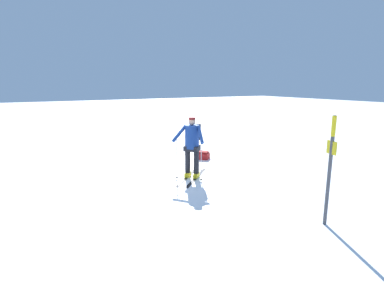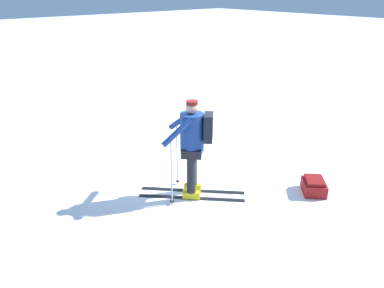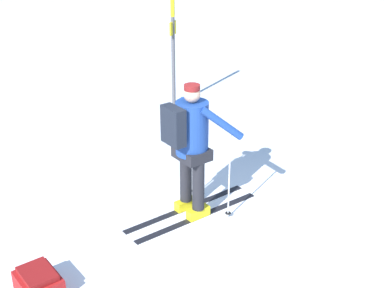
{
  "view_description": "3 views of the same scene",
  "coord_description": "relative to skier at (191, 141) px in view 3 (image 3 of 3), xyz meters",
  "views": [
    {
      "loc": [
        3.28,
        7.78,
        2.62
      ],
      "look_at": [
        -0.66,
        0.69,
        0.96
      ],
      "focal_mm": 28.0,
      "sensor_mm": 36.0,
      "label": 1
    },
    {
      "loc": [
        -4.96,
        4.39,
        3.38
      ],
      "look_at": [
        -0.66,
        0.69,
        0.96
      ],
      "focal_mm": 35.0,
      "sensor_mm": 36.0,
      "label": 2
    },
    {
      "loc": [
        0.03,
        -5.02,
        3.64
      ],
      "look_at": [
        -0.66,
        0.69,
        0.96
      ],
      "focal_mm": 50.0,
      "sensor_mm": 36.0,
      "label": 3
    }
  ],
  "objects": [
    {
      "name": "dropped_backpack",
      "position": [
        -1.33,
        -1.66,
        -0.87
      ],
      "size": [
        0.6,
        0.6,
        0.27
      ],
      "color": "maroon",
      "rests_on": "ground_plane"
    },
    {
      "name": "ground_plane",
      "position": [
        0.67,
        -0.68,
        -1.0
      ],
      "size": [
        80.0,
        80.0,
        0.0
      ],
      "primitive_type": "plane",
      "color": "white"
    },
    {
      "name": "trail_marker",
      "position": [
        -0.79,
        3.74,
        0.23
      ],
      "size": [
        0.09,
        0.24,
        2.06
      ],
      "color": "#4C4C51",
      "rests_on": "ground_plane"
    },
    {
      "name": "skier",
      "position": [
        0.0,
        0.0,
        0.0
      ],
      "size": [
        1.56,
        1.52,
        1.7
      ],
      "color": "black",
      "rests_on": "ground_plane"
    }
  ]
}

